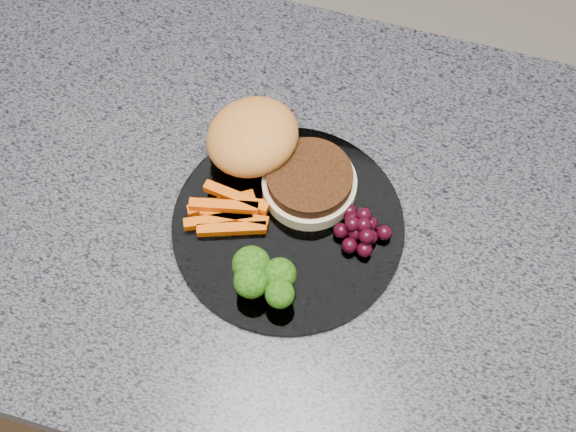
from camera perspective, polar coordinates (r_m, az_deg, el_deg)
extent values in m
plane|color=gray|center=(1.76, -3.52, -12.49)|extent=(4.00, 4.00, 0.00)
cube|color=brown|center=(1.35, -4.52, -7.78)|extent=(1.20, 0.60, 0.86)
cube|color=#4F505A|center=(0.95, -6.42, 1.47)|extent=(1.20, 0.60, 0.04)
cylinder|color=white|center=(0.89, 0.00, -0.68)|extent=(0.26, 0.26, 0.01)
cylinder|color=beige|center=(0.91, 1.53, 2.20)|extent=(0.12, 0.12, 0.02)
cylinder|color=#3D200B|center=(0.89, 1.55, 2.76)|extent=(0.10, 0.10, 0.02)
ellipsoid|color=#B4672D|center=(0.91, -2.55, 5.42)|extent=(0.12, 0.12, 0.06)
cube|color=#DE5103|center=(0.90, -3.99, 0.79)|extent=(0.08, 0.03, 0.01)
cube|color=#DE5103|center=(0.89, -3.83, -0.08)|extent=(0.08, 0.02, 0.01)
cube|color=#DE5103|center=(0.89, -4.98, -0.28)|extent=(0.07, 0.04, 0.01)
cube|color=#DE5103|center=(0.89, -3.70, 1.34)|extent=(0.08, 0.02, 0.01)
cube|color=#DE5103|center=(0.89, -4.58, 0.71)|extent=(0.08, 0.03, 0.01)
cube|color=#DE5103|center=(0.89, -4.03, -0.92)|extent=(0.08, 0.04, 0.01)
cube|color=#DE5103|center=(0.90, -4.78, 0.89)|extent=(0.07, 0.05, 0.01)
cylinder|color=#5D9034|center=(0.86, -2.56, -4.06)|extent=(0.01, 0.01, 0.02)
ellipsoid|color=#143907|center=(0.84, -2.62, -3.47)|extent=(0.04, 0.04, 0.04)
cylinder|color=#5D9034|center=(0.85, -0.58, -4.67)|extent=(0.01, 0.01, 0.02)
ellipsoid|color=#143907|center=(0.84, -0.59, -4.14)|extent=(0.04, 0.04, 0.03)
cylinder|color=#5D9034|center=(0.85, -2.59, -5.19)|extent=(0.01, 0.01, 0.02)
ellipsoid|color=#143907|center=(0.83, -2.64, -4.66)|extent=(0.04, 0.04, 0.03)
cylinder|color=#5D9034|center=(0.85, -0.57, -6.02)|extent=(0.01, 0.01, 0.02)
ellipsoid|color=#143907|center=(0.83, -0.58, -5.55)|extent=(0.03, 0.03, 0.03)
sphere|color=black|center=(0.88, 4.81, -1.20)|extent=(0.02, 0.02, 0.02)
sphere|color=black|center=(0.88, 5.86, -1.50)|extent=(0.02, 0.02, 0.02)
sphere|color=black|center=(0.89, 5.88, -0.55)|extent=(0.02, 0.02, 0.02)
sphere|color=black|center=(0.89, 4.58, -0.24)|extent=(0.02, 0.02, 0.02)
sphere|color=black|center=(0.88, 3.81, -1.05)|extent=(0.02, 0.02, 0.02)
sphere|color=black|center=(0.87, 4.41, -2.09)|extent=(0.02, 0.02, 0.02)
sphere|color=black|center=(0.87, 5.47, -2.39)|extent=(0.02, 0.02, 0.02)
sphere|color=black|center=(0.88, 6.87, -1.18)|extent=(0.02, 0.02, 0.02)
sphere|color=black|center=(0.89, 4.39, 0.33)|extent=(0.02, 0.02, 0.02)
sphere|color=black|center=(0.87, 5.41, -0.62)|extent=(0.02, 0.02, 0.02)
sphere|color=black|center=(0.87, 4.61, -0.57)|extent=(0.02, 0.02, 0.02)
sphere|color=black|center=(0.87, 5.61, -1.45)|extent=(0.02, 0.02, 0.02)
sphere|color=black|center=(0.88, 5.43, 0.09)|extent=(0.02, 0.02, 0.02)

